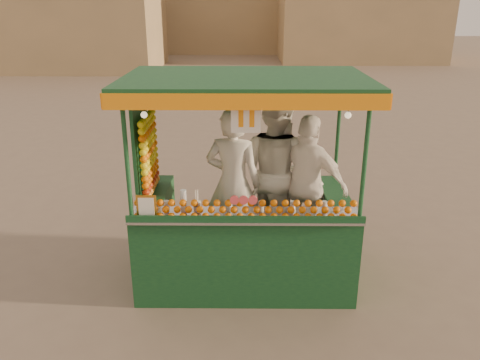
{
  "coord_description": "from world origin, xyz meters",
  "views": [
    {
      "loc": [
        0.4,
        -5.4,
        3.26
      ],
      "look_at": [
        0.35,
        -0.13,
        1.29
      ],
      "focal_mm": 35.89,
      "sensor_mm": 36.0,
      "label": 1
    }
  ],
  "objects_px": {
    "juice_cart": "(239,219)",
    "vendor_right": "(307,185)",
    "vendor_left": "(233,183)",
    "vendor_middle": "(275,170)"
  },
  "relations": [
    {
      "from": "vendor_left",
      "to": "vendor_middle",
      "type": "bearing_deg",
      "value": -134.07
    },
    {
      "from": "juice_cart",
      "to": "vendor_left",
      "type": "relative_size",
      "value": 1.49
    },
    {
      "from": "juice_cart",
      "to": "vendor_middle",
      "type": "bearing_deg",
      "value": 47.23
    },
    {
      "from": "juice_cart",
      "to": "vendor_left",
      "type": "distance_m",
      "value": 0.44
    },
    {
      "from": "vendor_left",
      "to": "vendor_right",
      "type": "xyz_separation_m",
      "value": [
        0.9,
        0.08,
        -0.05
      ]
    },
    {
      "from": "juice_cart",
      "to": "vendor_right",
      "type": "relative_size",
      "value": 1.58
    },
    {
      "from": "juice_cart",
      "to": "vendor_middle",
      "type": "xyz_separation_m",
      "value": [
        0.44,
        0.48,
        0.46
      ]
    },
    {
      "from": "vendor_middle",
      "to": "juice_cart",
      "type": "bearing_deg",
      "value": 83.09
    },
    {
      "from": "vendor_middle",
      "to": "vendor_right",
      "type": "bearing_deg",
      "value": -176.3
    },
    {
      "from": "vendor_left",
      "to": "vendor_right",
      "type": "bearing_deg",
      "value": -160.88
    }
  ]
}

